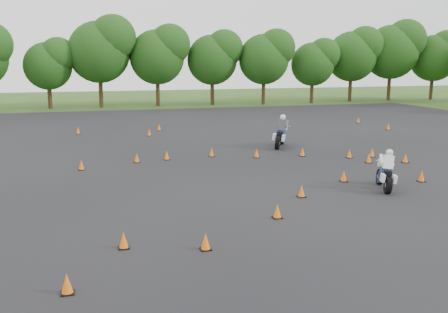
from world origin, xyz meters
TOP-DOWN VIEW (x-y plane):
  - ground at (0.00, 0.00)m, footprint 140.00×140.00m
  - asphalt_pad at (0.00, 6.00)m, footprint 62.00×62.00m
  - treeline at (0.02, 34.72)m, footprint 87.27×32.42m
  - traffic_cones at (-0.25, 5.30)m, footprint 35.92×33.25m
  - rider_grey at (5.72, 11.88)m, footprint 1.99×2.60m
  - rider_white at (6.00, 1.53)m, footprint 1.41×2.26m

SIDE VIEW (x-z plane):
  - ground at x=0.00m, z-range 0.00..0.00m
  - asphalt_pad at x=0.00m, z-range 0.01..0.01m
  - traffic_cones at x=-0.25m, z-range 0.01..0.46m
  - rider_white at x=6.00m, z-range 0.00..1.67m
  - rider_grey at x=5.72m, z-range 0.00..1.98m
  - treeline at x=0.02m, z-range -0.68..9.90m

